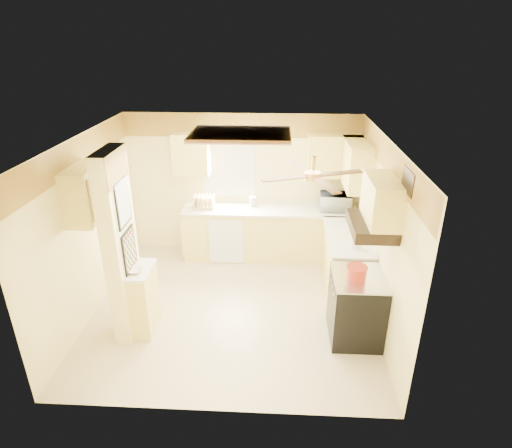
# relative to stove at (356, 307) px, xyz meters

# --- Properties ---
(floor) EXTENTS (4.00, 4.00, 0.00)m
(floor) POSITION_rel_stove_xyz_m (-1.67, 0.55, -0.46)
(floor) COLOR #CAB48C
(floor) RESTS_ON ground
(ceiling) EXTENTS (4.00, 4.00, 0.00)m
(ceiling) POSITION_rel_stove_xyz_m (-1.67, 0.55, 2.04)
(ceiling) COLOR white
(ceiling) RESTS_ON wall_back
(wall_back) EXTENTS (4.00, 0.00, 4.00)m
(wall_back) POSITION_rel_stove_xyz_m (-1.67, 2.45, 0.79)
(wall_back) COLOR #FFEB9B
(wall_back) RESTS_ON floor
(wall_front) EXTENTS (4.00, 0.00, 4.00)m
(wall_front) POSITION_rel_stove_xyz_m (-1.67, -1.35, 0.79)
(wall_front) COLOR #FFEB9B
(wall_front) RESTS_ON floor
(wall_left) EXTENTS (0.00, 3.80, 3.80)m
(wall_left) POSITION_rel_stove_xyz_m (-3.67, 0.55, 0.79)
(wall_left) COLOR #FFEB9B
(wall_left) RESTS_ON floor
(wall_right) EXTENTS (0.00, 3.80, 3.80)m
(wall_right) POSITION_rel_stove_xyz_m (0.33, 0.55, 0.79)
(wall_right) COLOR #FFEB9B
(wall_right) RESTS_ON floor
(wallpaper_border) EXTENTS (4.00, 0.02, 0.40)m
(wallpaper_border) POSITION_rel_stove_xyz_m (-1.67, 2.43, 1.84)
(wallpaper_border) COLOR gold
(wallpaper_border) RESTS_ON wall_back
(partition_column) EXTENTS (0.20, 0.70, 2.50)m
(partition_column) POSITION_rel_stove_xyz_m (-3.02, 0.00, 0.79)
(partition_column) COLOR #FFEB9B
(partition_column) RESTS_ON floor
(partition_ledge) EXTENTS (0.25, 0.55, 0.90)m
(partition_ledge) POSITION_rel_stove_xyz_m (-2.80, 0.00, -0.01)
(partition_ledge) COLOR #FFE777
(partition_ledge) RESTS_ON floor
(ledge_top) EXTENTS (0.28, 0.58, 0.04)m
(ledge_top) POSITION_rel_stove_xyz_m (-2.80, 0.00, 0.46)
(ledge_top) COLOR white
(ledge_top) RESTS_ON partition_ledge
(lower_cabinets_back) EXTENTS (3.00, 0.60, 0.90)m
(lower_cabinets_back) POSITION_rel_stove_xyz_m (-1.17, 2.15, -0.01)
(lower_cabinets_back) COLOR #FFE777
(lower_cabinets_back) RESTS_ON floor
(lower_cabinets_right) EXTENTS (0.60, 1.40, 0.90)m
(lower_cabinets_right) POSITION_rel_stove_xyz_m (0.03, 1.15, -0.01)
(lower_cabinets_right) COLOR #FFE777
(lower_cabinets_right) RESTS_ON floor
(countertop_back) EXTENTS (3.04, 0.64, 0.04)m
(countertop_back) POSITION_rel_stove_xyz_m (-1.17, 2.14, 0.46)
(countertop_back) COLOR white
(countertop_back) RESTS_ON lower_cabinets_back
(countertop_right) EXTENTS (0.64, 1.44, 0.04)m
(countertop_right) POSITION_rel_stove_xyz_m (0.02, 1.15, 0.46)
(countertop_right) COLOR white
(countertop_right) RESTS_ON lower_cabinets_right
(dishwasher_panel) EXTENTS (0.58, 0.02, 0.80)m
(dishwasher_panel) POSITION_rel_stove_xyz_m (-1.92, 1.84, -0.03)
(dishwasher_panel) COLOR white
(dishwasher_panel) RESTS_ON lower_cabinets_back
(window) EXTENTS (0.92, 0.02, 1.02)m
(window) POSITION_rel_stove_xyz_m (-1.92, 2.44, 1.09)
(window) COLOR white
(window) RESTS_ON wall_back
(upper_cab_back_left) EXTENTS (0.60, 0.35, 0.70)m
(upper_cab_back_left) POSITION_rel_stove_xyz_m (-2.52, 2.27, 1.39)
(upper_cab_back_left) COLOR #FFE777
(upper_cab_back_left) RESTS_ON wall_back
(upper_cab_back_right) EXTENTS (0.90, 0.35, 0.70)m
(upper_cab_back_right) POSITION_rel_stove_xyz_m (-0.12, 2.27, 1.39)
(upper_cab_back_right) COLOR #FFE777
(upper_cab_back_right) RESTS_ON wall_back
(upper_cab_right) EXTENTS (0.35, 1.00, 0.70)m
(upper_cab_right) POSITION_rel_stove_xyz_m (0.16, 1.80, 1.39)
(upper_cab_right) COLOR #FFE777
(upper_cab_right) RESTS_ON wall_right
(upper_cab_left_wall) EXTENTS (0.35, 0.75, 0.70)m
(upper_cab_left_wall) POSITION_rel_stove_xyz_m (-3.49, 0.30, 1.39)
(upper_cab_left_wall) COLOR #FFE777
(upper_cab_left_wall) RESTS_ON wall_left
(upper_cab_over_stove) EXTENTS (0.35, 0.76, 0.52)m
(upper_cab_over_stove) POSITION_rel_stove_xyz_m (0.16, 0.00, 1.49)
(upper_cab_over_stove) COLOR #FFE777
(upper_cab_over_stove) RESTS_ON wall_right
(stove) EXTENTS (0.68, 0.77, 0.92)m
(stove) POSITION_rel_stove_xyz_m (0.00, 0.00, 0.00)
(stove) COLOR black
(stove) RESTS_ON floor
(range_hood) EXTENTS (0.50, 0.76, 0.14)m
(range_hood) POSITION_rel_stove_xyz_m (0.07, 0.00, 1.16)
(range_hood) COLOR black
(range_hood) RESTS_ON upper_cab_over_stove
(poster_menu) EXTENTS (0.02, 0.42, 0.57)m
(poster_menu) POSITION_rel_stove_xyz_m (-2.91, 0.00, 1.39)
(poster_menu) COLOR black
(poster_menu) RESTS_ON partition_column
(poster_nashville) EXTENTS (0.02, 0.42, 0.57)m
(poster_nashville) POSITION_rel_stove_xyz_m (-2.91, 0.00, 0.74)
(poster_nashville) COLOR black
(poster_nashville) RESTS_ON partition_column
(ceiling_light_panel) EXTENTS (1.35, 0.95, 0.06)m
(ceiling_light_panel) POSITION_rel_stove_xyz_m (-1.57, 1.05, 2.00)
(ceiling_light_panel) COLOR brown
(ceiling_light_panel) RESTS_ON ceiling
(ceiling_fan) EXTENTS (1.15, 1.15, 0.26)m
(ceiling_fan) POSITION_rel_stove_xyz_m (-0.67, -0.15, 1.83)
(ceiling_fan) COLOR gold
(ceiling_fan) RESTS_ON ceiling
(vent_grate) EXTENTS (0.02, 0.40, 0.25)m
(vent_grate) POSITION_rel_stove_xyz_m (0.31, -0.35, 1.84)
(vent_grate) COLOR black
(vent_grate) RESTS_ON wall_right
(microwave) EXTENTS (0.54, 0.38, 0.29)m
(microwave) POSITION_rel_stove_xyz_m (-0.07, 2.15, 0.62)
(microwave) COLOR white
(microwave) RESTS_ON countertop_back
(bowl) EXTENTS (0.23, 0.23, 0.05)m
(bowl) POSITION_rel_stove_xyz_m (-2.83, -0.09, 0.50)
(bowl) COLOR white
(bowl) RESTS_ON ledge_top
(dutch_oven) EXTENTS (0.26, 0.26, 0.17)m
(dutch_oven) POSITION_rel_stove_xyz_m (-0.05, -0.05, 0.54)
(dutch_oven) COLOR #A8281A
(dutch_oven) RESTS_ON stove
(kettle) EXTENTS (0.13, 0.13, 0.20)m
(kettle) POSITION_rel_stove_xyz_m (0.07, 0.72, 0.57)
(kettle) COLOR silver
(kettle) RESTS_ON countertop_right
(dish_rack) EXTENTS (0.37, 0.27, 0.21)m
(dish_rack) POSITION_rel_stove_xyz_m (-2.32, 2.14, 0.55)
(dish_rack) COLOR tan
(dish_rack) RESTS_ON countertop_back
(utensil_crock) EXTENTS (0.12, 0.12, 0.25)m
(utensil_crock) POSITION_rel_stove_xyz_m (-1.48, 2.27, 0.56)
(utensil_crock) COLOR white
(utensil_crock) RESTS_ON countertop_back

